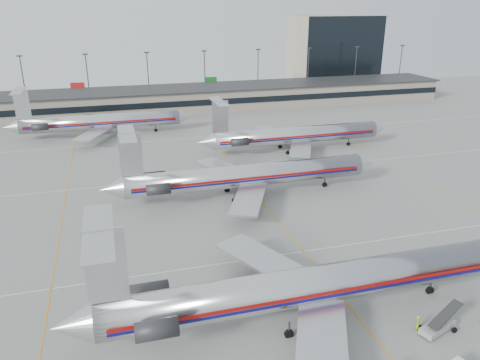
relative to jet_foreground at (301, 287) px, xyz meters
name	(u,v)px	position (x,y,z in m)	size (l,w,h in m)	color
ground	(340,296)	(5.67, 2.14, -3.61)	(260.00, 260.00, 0.00)	gray
apron_markings	(303,251)	(5.67, 12.14, -3.60)	(160.00, 0.15, 0.02)	silver
terminal	(185,98)	(5.67, 100.12, -0.46)	(162.00, 17.00, 6.25)	gray
light_mast_row	(177,73)	(5.67, 114.14, 4.97)	(163.60, 0.40, 15.28)	#38383D
distant_building	(333,50)	(67.67, 130.14, 8.89)	(30.00, 20.00, 25.00)	tan
jet_foreground	(301,287)	(0.00, 0.00, 0.00)	(47.59, 28.02, 12.46)	silver
jet_second_row	(242,176)	(3.34, 31.82, -0.14)	(45.80, 26.97, 11.99)	silver
jet_third_row	(293,135)	(20.53, 52.81, -0.25)	(42.40, 26.08, 11.59)	silver
jet_back_row	(98,122)	(-18.93, 76.36, -0.24)	(42.55, 26.17, 11.63)	silver
belt_loader	(439,325)	(12.00, -5.58, -2.94)	(4.91, 2.69, 2.51)	#979797
ramp_worker_near	(418,324)	(10.10, -5.01, -2.77)	(0.62, 0.40, 1.69)	#92E415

